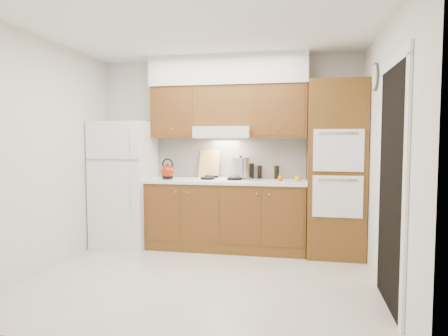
% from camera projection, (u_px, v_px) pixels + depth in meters
% --- Properties ---
extents(floor, '(3.60, 3.60, 0.00)m').
position_uv_depth(floor, '(203.00, 278.00, 4.24)').
color(floor, beige).
rests_on(floor, ground).
extents(ceiling, '(3.60, 3.60, 0.00)m').
position_uv_depth(ceiling, '(202.00, 29.00, 4.06)').
color(ceiling, white).
rests_on(ceiling, wall_back).
extents(wall_back, '(3.60, 0.02, 2.60)m').
position_uv_depth(wall_back, '(228.00, 152.00, 5.62)').
color(wall_back, silver).
rests_on(wall_back, floor).
extents(wall_left, '(0.02, 3.00, 2.60)m').
position_uv_depth(wall_left, '(48.00, 155.00, 4.49)').
color(wall_left, silver).
rests_on(wall_left, floor).
extents(wall_right, '(0.02, 3.00, 2.60)m').
position_uv_depth(wall_right, '(385.00, 158.00, 3.81)').
color(wall_right, silver).
rests_on(wall_right, floor).
extents(fridge, '(0.75, 0.72, 1.72)m').
position_uv_depth(fridge, '(125.00, 184.00, 5.57)').
color(fridge, white).
rests_on(fridge, floor).
extents(base_cabinets, '(2.11, 0.60, 0.90)m').
position_uv_depth(base_cabinets, '(226.00, 216.00, 5.38)').
color(base_cabinets, brown).
rests_on(base_cabinets, floor).
extents(countertop, '(2.13, 0.62, 0.04)m').
position_uv_depth(countertop, '(226.00, 181.00, 5.34)').
color(countertop, white).
rests_on(countertop, base_cabinets).
extents(backsplash, '(2.11, 0.03, 0.56)m').
position_uv_depth(backsplash, '(230.00, 158.00, 5.61)').
color(backsplash, white).
rests_on(backsplash, countertop).
extents(oven_cabinet, '(0.70, 0.65, 2.20)m').
position_uv_depth(oven_cabinet, '(336.00, 169.00, 5.04)').
color(oven_cabinet, brown).
rests_on(oven_cabinet, floor).
extents(upper_cab_left, '(0.63, 0.33, 0.70)m').
position_uv_depth(upper_cab_left, '(176.00, 113.00, 5.56)').
color(upper_cab_left, brown).
rests_on(upper_cab_left, wall_back).
extents(upper_cab_right, '(0.73, 0.33, 0.70)m').
position_uv_depth(upper_cab_right, '(279.00, 111.00, 5.29)').
color(upper_cab_right, brown).
rests_on(upper_cab_right, wall_back).
extents(range_hood, '(0.75, 0.45, 0.15)m').
position_uv_depth(range_hood, '(224.00, 132.00, 5.39)').
color(range_hood, silver).
rests_on(range_hood, wall_back).
extents(upper_cab_over_hood, '(0.75, 0.33, 0.55)m').
position_uv_depth(upper_cab_over_hood, '(224.00, 107.00, 5.42)').
color(upper_cab_over_hood, brown).
rests_on(upper_cab_over_hood, range_hood).
extents(soffit, '(2.13, 0.36, 0.40)m').
position_uv_depth(soffit, '(228.00, 71.00, 5.36)').
color(soffit, silver).
rests_on(soffit, wall_back).
extents(cooktop, '(0.74, 0.50, 0.01)m').
position_uv_depth(cooktop, '(223.00, 179.00, 5.37)').
color(cooktop, white).
rests_on(cooktop, countertop).
extents(doorway, '(0.02, 0.90, 2.10)m').
position_uv_depth(doorway, '(391.00, 188.00, 3.49)').
color(doorway, black).
rests_on(doorway, floor).
extents(wall_clock, '(0.02, 0.30, 0.30)m').
position_uv_depth(wall_clock, '(375.00, 77.00, 4.29)').
color(wall_clock, '#3F3833').
rests_on(wall_clock, wall_right).
extents(kettle, '(0.23, 0.23, 0.18)m').
position_uv_depth(kettle, '(168.00, 172.00, 5.40)').
color(kettle, maroon).
rests_on(kettle, countertop).
extents(cutting_board, '(0.31, 0.15, 0.39)m').
position_uv_depth(cutting_board, '(209.00, 164.00, 5.58)').
color(cutting_board, tan).
rests_on(cutting_board, countertop).
extents(stock_pot, '(0.27, 0.27, 0.26)m').
position_uv_depth(stock_pot, '(241.00, 168.00, 5.38)').
color(stock_pot, silver).
rests_on(stock_pot, cooktop).
extents(condiment_a, '(0.07, 0.07, 0.21)m').
position_uv_depth(condiment_a, '(252.00, 171.00, 5.52)').
color(condiment_a, black).
rests_on(condiment_a, countertop).
extents(condiment_b, '(0.07, 0.07, 0.18)m').
position_uv_depth(condiment_b, '(260.00, 172.00, 5.50)').
color(condiment_b, black).
rests_on(condiment_b, countertop).
extents(condiment_c, '(0.08, 0.08, 0.18)m').
position_uv_depth(condiment_c, '(277.00, 172.00, 5.46)').
color(condiment_c, black).
rests_on(condiment_c, countertop).
extents(orange_near, '(0.09, 0.09, 0.08)m').
position_uv_depth(orange_near, '(298.00, 178.00, 5.14)').
color(orange_near, '#FC9B0D').
rests_on(orange_near, countertop).
extents(orange_far, '(0.09, 0.09, 0.07)m').
position_uv_depth(orange_far, '(280.00, 178.00, 5.19)').
color(orange_far, '#E05C0B').
rests_on(orange_far, countertop).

